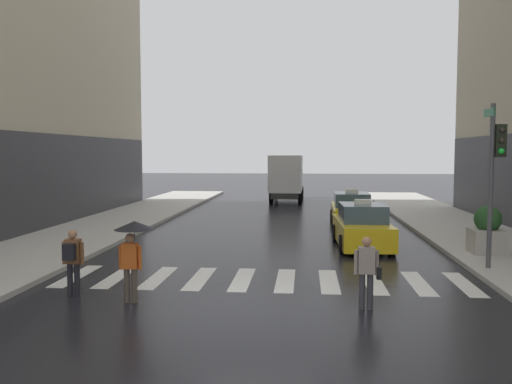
# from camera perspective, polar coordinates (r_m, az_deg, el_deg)

# --- Properties ---
(ground_plane) EXTENTS (160.00, 160.00, 0.00)m
(ground_plane) POSITION_cam_1_polar(r_m,az_deg,el_deg) (12.30, -0.26, -12.51)
(ground_plane) COLOR black
(crosswalk_markings) EXTENTS (11.30, 2.80, 0.01)m
(crosswalk_markings) POSITION_cam_1_polar(r_m,az_deg,el_deg) (15.18, 0.83, -9.25)
(crosswalk_markings) COLOR silver
(crosswalk_markings) RESTS_ON ground
(traffic_light_pole) EXTENTS (0.44, 0.84, 4.80)m
(traffic_light_pole) POSITION_cam_1_polar(r_m,az_deg,el_deg) (17.12, 23.95, 2.90)
(traffic_light_pole) COLOR #47474C
(traffic_light_pole) RESTS_ON curb_right
(taxi_lead) EXTENTS (2.04, 4.59, 1.80)m
(taxi_lead) POSITION_cam_1_polar(r_m,az_deg,el_deg) (20.62, 11.14, -3.72)
(taxi_lead) COLOR yellow
(taxi_lead) RESTS_ON ground
(taxi_second) EXTENTS (2.00, 4.57, 1.80)m
(taxi_second) POSITION_cam_1_polar(r_m,az_deg,el_deg) (26.22, 10.05, -2.03)
(taxi_second) COLOR yellow
(taxi_second) RESTS_ON ground
(box_truck) EXTENTS (2.37, 7.57, 3.35)m
(box_truck) POSITION_cam_1_polar(r_m,az_deg,el_deg) (38.92, 3.28, 1.70)
(box_truck) COLOR #2D2D2D
(box_truck) RESTS_ON ground
(pedestrian_with_umbrella) EXTENTS (0.96, 0.96, 1.94)m
(pedestrian_with_umbrella) POSITION_cam_1_polar(r_m,az_deg,el_deg) (12.97, -12.87, -4.87)
(pedestrian_with_umbrella) COLOR #473D33
(pedestrian_with_umbrella) RESTS_ON ground
(pedestrian_with_backpack) EXTENTS (0.55, 0.43, 1.65)m
(pedestrian_with_backpack) POSITION_cam_1_polar(r_m,az_deg,el_deg) (14.02, -18.83, -6.57)
(pedestrian_with_backpack) COLOR black
(pedestrian_with_backpack) RESTS_ON ground
(pedestrian_with_handbag) EXTENTS (0.60, 0.24, 1.65)m
(pedestrian_with_handbag) POSITION_cam_1_polar(r_m,az_deg,el_deg) (12.48, 11.65, -7.92)
(pedestrian_with_handbag) COLOR #333338
(pedestrian_with_handbag) RESTS_ON ground
(planter_near_corner) EXTENTS (1.10, 1.10, 1.60)m
(planter_near_corner) POSITION_cam_1_polar(r_m,az_deg,el_deg) (19.84, 23.27, -3.86)
(planter_near_corner) COLOR #A8A399
(planter_near_corner) RESTS_ON curb_right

